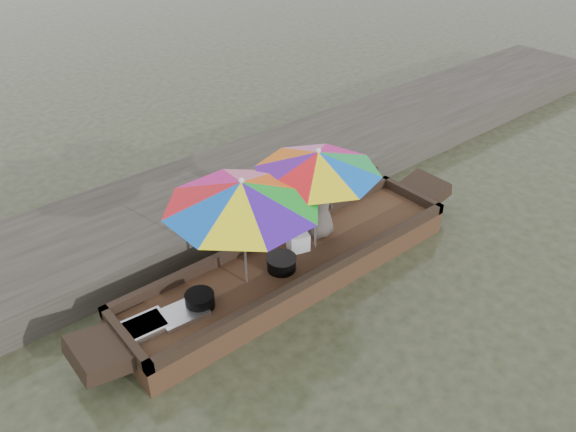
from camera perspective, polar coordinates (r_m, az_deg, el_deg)
water at (r=7.96m, az=0.46°, el=-6.33°), size 80.00×80.00×0.00m
dock at (r=9.29m, az=-8.28°, el=1.61°), size 22.00×2.20×0.50m
boat_hull at (r=7.85m, az=0.47°, el=-5.35°), size 5.06×1.20×0.35m
cooking_pot at (r=7.03m, az=-8.94°, el=-8.45°), size 0.36×0.36×0.19m
tray_crayfish at (r=6.89m, az=-14.52°, el=-10.90°), size 0.60×0.44×0.09m
tray_scallop at (r=6.99m, az=-10.66°, el=-9.68°), size 0.60×0.44×0.06m
charcoal_grill at (r=7.50m, az=-0.67°, el=-4.87°), size 0.39×0.39×0.18m
supply_bag at (r=7.84m, az=1.05°, el=-2.62°), size 0.34×0.30×0.26m
vendor at (r=7.92m, az=3.38°, el=1.26°), size 0.54×0.37×1.06m
umbrella_bow at (r=6.90m, az=-4.48°, el=-1.76°), size 2.48×2.48×1.55m
umbrella_stern at (r=7.53m, az=2.92°, el=1.58°), size 1.82×1.82×1.55m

